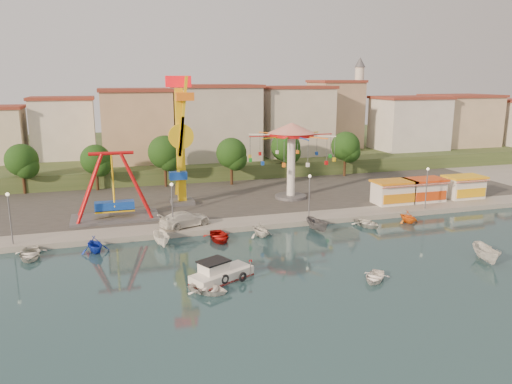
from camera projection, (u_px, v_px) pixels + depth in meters
name	position (u px, v px, depth m)	size (l,w,h in m)	color
ground	(283.00, 270.00, 44.75)	(200.00, 200.00, 0.00)	#143039
quay_deck	(180.00, 160.00, 102.50)	(200.00, 100.00, 0.60)	#9E998E
asphalt_pad	(212.00, 192.00, 72.59)	(90.00, 28.00, 0.01)	#4C4944
hill_terrace	(176.00, 151.00, 106.90)	(200.00, 60.00, 3.00)	#384C26
pirate_ship_ride	(113.00, 187.00, 58.01)	(10.00, 5.00, 8.00)	#59595E
kamikaze_tower	(181.00, 144.00, 63.85)	(3.29, 3.10, 16.50)	#59595E
wave_swinger	(291.00, 143.00, 67.42)	(11.60, 11.60, 10.40)	#59595E
booth_left	(393.00, 192.00, 65.73)	(5.40, 3.78, 3.08)	white
booth_mid	(424.00, 190.00, 67.10)	(5.40, 3.78, 3.08)	white
booth_right	(464.00, 187.00, 68.90)	(5.40, 3.78, 3.08)	white
lamp_post_0	(10.00, 220.00, 49.37)	(0.14, 0.14, 5.00)	#59595E
lamp_post_1	(172.00, 208.00, 53.91)	(0.14, 0.14, 5.00)	#59595E
lamp_post_2	(309.00, 198.00, 58.45)	(0.14, 0.14, 5.00)	#59595E
lamp_post_3	(426.00, 189.00, 63.00)	(0.14, 0.14, 5.00)	#59595E
tree_0	(22.00, 160.00, 70.63)	(4.60, 4.60, 7.19)	#382314
tree_1	(96.00, 160.00, 72.85)	(4.35, 4.35, 6.80)	#382314
tree_2	(165.00, 152.00, 75.12)	(5.02, 5.02, 7.85)	#382314
tree_3	(231.00, 153.00, 76.69)	(4.68, 4.68, 7.32)	#382314
tree_4	(286.00, 147.00, 82.28)	(4.86, 4.86, 7.60)	#382314
tree_5	(345.00, 146.00, 83.43)	(4.83, 4.83, 7.54)	#382314
building_1	(63.00, 135.00, 84.98)	(12.33, 9.01, 8.63)	silver
building_2	(141.00, 125.00, 88.97)	(11.95, 9.28, 11.23)	tan
building_3	(220.00, 130.00, 90.16)	(12.59, 10.50, 9.20)	beige
building_4	(284.00, 127.00, 97.15)	(10.75, 9.23, 9.24)	beige
building_5	(350.00, 121.00, 98.97)	(12.77, 10.96, 11.21)	tan
building_6	(406.00, 117.00, 100.73)	(8.23, 8.98, 12.36)	silver
building_7	(440.00, 122.00, 109.10)	(11.59, 10.93, 8.76)	beige
minaret	(358.00, 99.00, 102.54)	(2.80, 2.80, 18.00)	silver
cabin_motorboat	(220.00, 274.00, 42.36)	(5.89, 4.36, 1.95)	white
rowboat_a	(208.00, 289.00, 39.86)	(2.45, 3.43, 0.71)	white
rowboat_b	(374.00, 277.00, 42.29)	(2.27, 3.17, 0.66)	white
skiff	(487.00, 254.00, 46.52)	(1.55, 4.11, 1.59)	silver
van	(185.00, 219.00, 55.70)	(2.38, 5.84, 1.70)	silver
moored_boat_0	(30.00, 254.00, 47.52)	(2.91, 4.08, 0.84)	silver
moored_boat_1	(95.00, 244.00, 49.11)	(2.70, 3.13, 1.65)	#1632C1
moored_boat_2	(162.00, 239.00, 51.00)	(1.43, 3.79, 1.46)	white
moored_boat_3	(219.00, 237.00, 52.76)	(2.96, 4.15, 0.86)	#AB110D
moored_boat_4	(261.00, 230.00, 54.00)	(2.52, 2.92, 1.54)	silver
moored_boat_5	(318.00, 225.00, 55.92)	(1.41, 3.75, 1.45)	#545459
moored_boat_6	(367.00, 223.00, 57.77)	(2.61, 3.66, 0.76)	silver
moored_boat_7	(408.00, 217.00, 59.23)	(2.41, 2.79, 1.47)	orange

